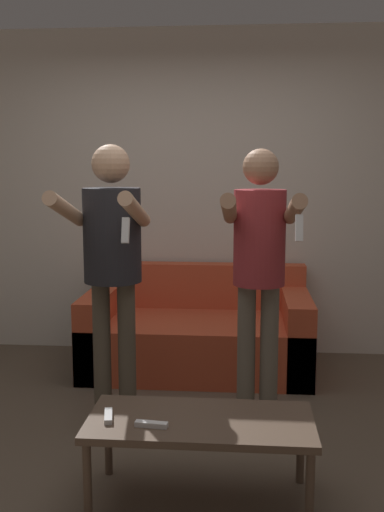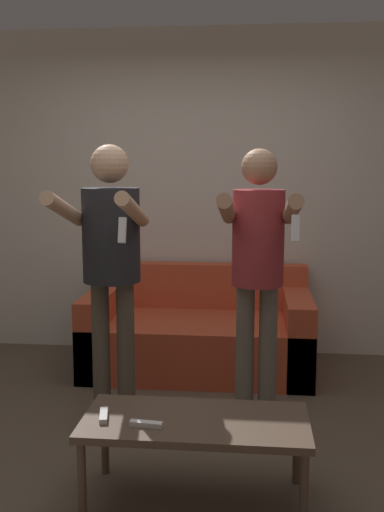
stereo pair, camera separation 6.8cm
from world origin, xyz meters
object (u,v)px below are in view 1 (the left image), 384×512
at_px(person_standing_left, 112,249).
at_px(person_standing_right, 259,257).
at_px(remote_near, 151,424).
at_px(coffee_table, 200,427).
at_px(couch, 198,335).
at_px(remote_far, 108,416).

relative_size(person_standing_left, person_standing_right, 1.02).
bearing_deg(remote_near, person_standing_left, 111.54).
bearing_deg(person_standing_left, coffee_table, -55.19).
bearing_deg(couch, remote_near, -91.71).
bearing_deg(couch, person_standing_right, -66.96).
distance_m(couch, remote_far, 1.96).
relative_size(person_standing_left, remote_near, 11.19).
height_order(remote_near, remote_far, same).
bearing_deg(remote_near, coffee_table, 27.02).
relative_size(couch, coffee_table, 1.62).
xyz_separation_m(couch, remote_near, (-0.06, -2.00, 0.16)).
bearing_deg(person_standing_right, remote_near, -117.56).
distance_m(person_standing_right, remote_near, 1.26).
bearing_deg(remote_near, couch, 88.29).
height_order(person_standing_right, remote_far, person_standing_right).
bearing_deg(coffee_table, person_standing_left, 124.81).
distance_m(coffee_table, remote_far, 0.43).
distance_m(couch, coffee_table, 1.90).
height_order(coffee_table, remote_far, remote_far).
xyz_separation_m(couch, coffee_table, (0.16, -1.89, 0.10)).
bearing_deg(person_standing_left, remote_near, -68.46).
relative_size(person_standing_right, remote_far, 10.92).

